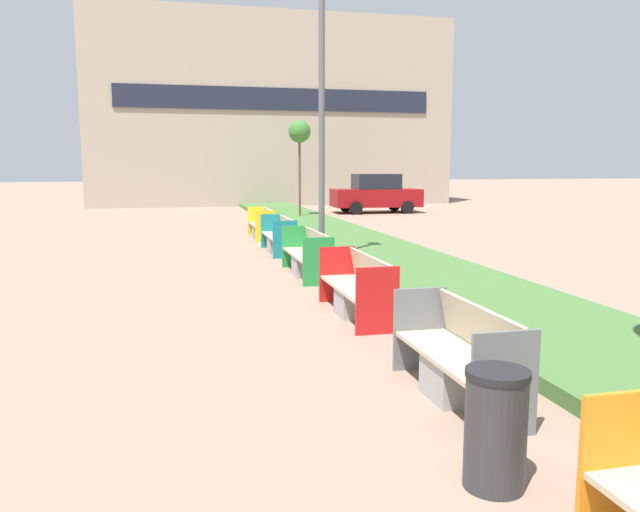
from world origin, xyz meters
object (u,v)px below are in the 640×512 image
object	(u,v)px
parked_car_distant	(376,194)
bench_grey_frame	(459,363)
bench_red_frame	(357,292)
bench_yellow_frame	(262,227)
bench_teal_frame	(280,239)
street_lamp_post	(322,99)
bench_green_frame	(308,258)
litter_bin	(495,429)
sapling_tree_far	(299,133)

from	to	relation	value
parked_car_distant	bench_grey_frame	bearing A→B (deg)	-104.75
bench_red_frame	bench_yellow_frame	size ratio (longest dim) A/B	1.17
bench_teal_frame	bench_red_frame	bearing A→B (deg)	-89.99
bench_teal_frame	street_lamp_post	xyz separation A→B (m)	(0.61, -2.23, 3.40)
bench_grey_frame	bench_yellow_frame	bearing A→B (deg)	90.00
bench_green_frame	bench_yellow_frame	distance (m)	6.76
bench_green_frame	street_lamp_post	bearing A→B (deg)	65.14
bench_grey_frame	litter_bin	xyz separation A→B (m)	(-0.51, -1.65, 0.08)
street_lamp_post	sapling_tree_far	distance (m)	11.93
bench_red_frame	bench_green_frame	distance (m)	3.61
street_lamp_post	sapling_tree_far	xyz separation A→B (m)	(1.87, 11.78, -0.19)
sapling_tree_far	parked_car_distant	xyz separation A→B (m)	(4.32, 2.90, -2.66)
bench_teal_frame	street_lamp_post	world-z (taller)	street_lamp_post
bench_green_frame	parked_car_distant	xyz separation A→B (m)	(6.80, 16.00, 0.54)
litter_bin	bench_grey_frame	bearing A→B (deg)	72.76
bench_green_frame	street_lamp_post	world-z (taller)	street_lamp_post
bench_grey_frame	street_lamp_post	xyz separation A→B (m)	(0.61, 8.43, 3.41)
bench_green_frame	litter_bin	xyz separation A→B (m)	(-0.52, -8.77, 0.07)
street_lamp_post	sapling_tree_far	bearing A→B (deg)	80.98
bench_teal_frame	parked_car_distant	size ratio (longest dim) A/B	0.50
bench_grey_frame	parked_car_distant	world-z (taller)	parked_car_distant
street_lamp_post	sapling_tree_far	world-z (taller)	street_lamp_post
bench_teal_frame	parked_car_distant	distance (m)	14.20
bench_teal_frame	sapling_tree_far	bearing A→B (deg)	75.43
parked_car_distant	bench_teal_frame	bearing A→B (deg)	-117.00
bench_red_frame	parked_car_distant	xyz separation A→B (m)	(6.80, 19.61, 0.54)
bench_green_frame	bench_yellow_frame	bearing A→B (deg)	90.05
bench_teal_frame	parked_car_distant	xyz separation A→B (m)	(6.81, 12.45, 0.54)
bench_yellow_frame	litter_bin	distance (m)	15.54
bench_red_frame	sapling_tree_far	size ratio (longest dim) A/B	0.53
bench_grey_frame	bench_teal_frame	distance (m)	10.67
bench_teal_frame	litter_bin	world-z (taller)	bench_teal_frame
bench_grey_frame	street_lamp_post	distance (m)	9.12
parked_car_distant	bench_yellow_frame	bearing A→B (deg)	-124.71
sapling_tree_far	bench_green_frame	bearing A→B (deg)	-100.72
bench_red_frame	sapling_tree_far	bearing A→B (deg)	81.55
street_lamp_post	litter_bin	bearing A→B (deg)	-96.38
bench_green_frame	street_lamp_post	size ratio (longest dim) A/B	0.34
bench_green_frame	street_lamp_post	xyz separation A→B (m)	(0.61, 1.32, 3.39)
bench_red_frame	parked_car_distant	bearing A→B (deg)	70.86
bench_yellow_frame	litter_bin	xyz separation A→B (m)	(-0.51, -15.53, 0.08)
bench_teal_frame	street_lamp_post	bearing A→B (deg)	-74.68
litter_bin	sapling_tree_far	xyz separation A→B (m)	(3.00, 21.87, 3.13)
bench_teal_frame	bench_green_frame	bearing A→B (deg)	-89.96
bench_teal_frame	sapling_tree_far	distance (m)	10.38
bench_yellow_frame	street_lamp_post	size ratio (longest dim) A/B	0.28
litter_bin	parked_car_distant	distance (m)	25.83
bench_grey_frame	bench_red_frame	size ratio (longest dim) A/B	0.87
litter_bin	bench_teal_frame	bearing A→B (deg)	87.60
bench_red_frame	bench_green_frame	world-z (taller)	same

